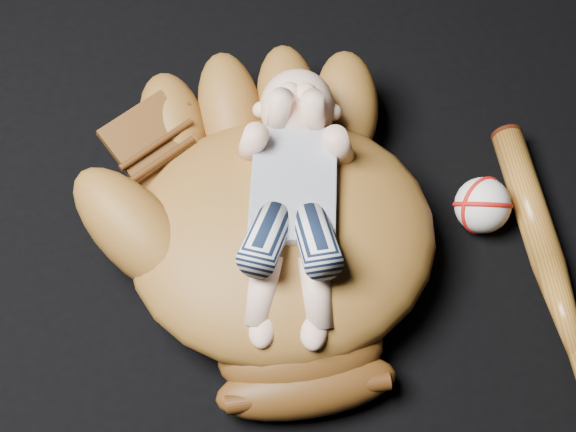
{
  "coord_description": "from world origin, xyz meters",
  "views": [
    {
      "loc": [
        0.03,
        -0.63,
        1.04
      ],
      "look_at": [
        -0.02,
        -0.08,
        0.09
      ],
      "focal_mm": 55.0,
      "sensor_mm": 36.0,
      "label": 1
    }
  ],
  "objects_px": {
    "baseball_glove": "(282,228)",
    "baseball_bat": "(555,283)",
    "newborn_baby": "(293,205)",
    "baseball": "(483,205)"
  },
  "relations": [
    {
      "from": "baseball_glove",
      "to": "baseball_bat",
      "type": "bearing_deg",
      "value": -16.15
    },
    {
      "from": "baseball_glove",
      "to": "newborn_baby",
      "type": "relative_size",
      "value": 1.51
    },
    {
      "from": "baseball_glove",
      "to": "baseball_bat",
      "type": "relative_size",
      "value": 1.18
    },
    {
      "from": "baseball_bat",
      "to": "baseball_glove",
      "type": "bearing_deg",
      "value": 177.12
    },
    {
      "from": "baseball_glove",
      "to": "baseball_bat",
      "type": "height_order",
      "value": "baseball_glove"
    },
    {
      "from": "baseball_bat",
      "to": "baseball",
      "type": "xyz_separation_m",
      "value": [
        -0.09,
        0.1,
        0.02
      ]
    },
    {
      "from": "newborn_baby",
      "to": "baseball",
      "type": "xyz_separation_m",
      "value": [
        0.25,
        0.08,
        -0.1
      ]
    },
    {
      "from": "newborn_baby",
      "to": "baseball",
      "type": "relative_size",
      "value": 4.86
    },
    {
      "from": "baseball_glove",
      "to": "newborn_baby",
      "type": "bearing_deg",
      "value": 4.28
    },
    {
      "from": "baseball",
      "to": "baseball_glove",
      "type": "bearing_deg",
      "value": -162.44
    }
  ]
}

